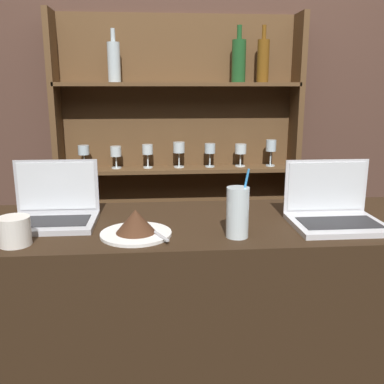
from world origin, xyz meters
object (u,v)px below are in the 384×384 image
object	(u,v)px
laptop_far	(334,212)
coffee_cup	(15,231)
laptop_near	(54,210)
water_glass	(238,212)
cake_plate	(136,225)

from	to	relation	value
laptop_far	coffee_cup	xyz separation A→B (m)	(-1.02, -0.12, 0.00)
laptop_near	water_glass	world-z (taller)	water_glass
laptop_near	coffee_cup	bearing A→B (deg)	-106.85
cake_plate	water_glass	distance (m)	0.32
coffee_cup	laptop_far	bearing A→B (deg)	6.69
water_glass	coffee_cup	distance (m)	0.67
laptop_near	cake_plate	world-z (taller)	laptop_near
water_glass	coffee_cup	xyz separation A→B (m)	(-0.67, -0.02, -0.04)
laptop_far	cake_plate	world-z (taller)	laptop_far
cake_plate	laptop_near	bearing A→B (deg)	151.05
laptop_near	coffee_cup	size ratio (longest dim) A/B	3.11
laptop_far	water_glass	world-z (taller)	water_glass
laptop_far	cake_plate	distance (m)	0.67
laptop_near	cake_plate	size ratio (longest dim) A/B	1.29
laptop_near	cake_plate	xyz separation A→B (m)	(0.29, -0.16, -0.01)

